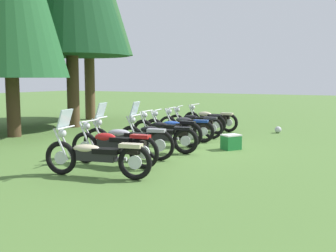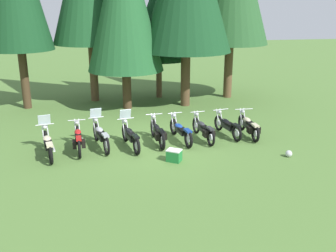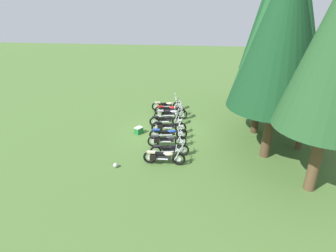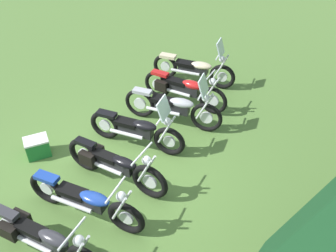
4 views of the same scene
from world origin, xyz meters
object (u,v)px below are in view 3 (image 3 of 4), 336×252
(motorcycle_5, at_px, (168,133))
(pine_tree_2, at_px, (266,45))
(motorcycle_1, at_px, (169,110))
(pine_tree_1, at_px, (296,24))
(motorcycle_3, at_px, (166,120))
(motorcycle_6, at_px, (166,140))
(motorcycle_0, at_px, (167,105))
(motorcycle_8, at_px, (163,157))
(motorcycle_4, at_px, (168,127))
(pine_tree_3, at_px, (314,72))
(motorcycle_2, at_px, (171,114))
(dropped_helmet, at_px, (115,165))
(picnic_cooler, at_px, (139,130))
(pine_tree_4, at_px, (284,31))
(motorcycle_7, at_px, (170,149))
(pine_tree_0, at_px, (267,20))

(motorcycle_5, relative_size, pine_tree_2, 0.26)
(motorcycle_1, relative_size, pine_tree_1, 0.23)
(motorcycle_3, bearing_deg, motorcycle_6, -94.60)
(motorcycle_0, height_order, motorcycle_8, motorcycle_0)
(motorcycle_4, height_order, pine_tree_3, pine_tree_3)
(motorcycle_2, height_order, motorcycle_4, motorcycle_2)
(pine_tree_3, height_order, dropped_helmet, pine_tree_3)
(motorcycle_6, relative_size, pine_tree_2, 0.25)
(motorcycle_8, bearing_deg, pine_tree_3, 18.93)
(motorcycle_0, bearing_deg, picnic_cooler, -118.62)
(pine_tree_2, distance_m, pine_tree_4, 3.27)
(motorcycle_7, bearing_deg, motorcycle_4, 86.64)
(pine_tree_2, relative_size, pine_tree_3, 1.34)
(motorcycle_5, bearing_deg, motorcycle_6, -100.90)
(motorcycle_4, relative_size, pine_tree_4, 0.22)
(motorcycle_2, height_order, picnic_cooler, motorcycle_2)
(motorcycle_6, bearing_deg, motorcycle_2, 85.00)
(motorcycle_6, height_order, pine_tree_4, pine_tree_4)
(pine_tree_2, xyz_separation_m, picnic_cooler, (1.11, -7.39, -5.31))
(motorcycle_2, height_order, motorcycle_7, motorcycle_2)
(motorcycle_8, bearing_deg, motorcycle_7, 74.45)
(pine_tree_1, relative_size, pine_tree_3, 1.47)
(motorcycle_0, distance_m, dropped_helmet, 8.67)
(motorcycle_1, relative_size, dropped_helmet, 9.38)
(motorcycle_7, distance_m, pine_tree_1, 10.81)
(motorcycle_5, height_order, pine_tree_0, pine_tree_0)
(pine_tree_3, xyz_separation_m, pine_tree_4, (1.10, -2.08, 2.10))
(picnic_cooler, bearing_deg, motorcycle_2, 144.03)
(pine_tree_3, bearing_deg, motorcycle_5, -91.89)
(pine_tree_1, distance_m, picnic_cooler, 11.64)
(pine_tree_0, bearing_deg, motorcycle_7, -33.81)
(motorcycle_8, distance_m, pine_tree_2, 8.68)
(motorcycle_1, height_order, motorcycle_2, motorcycle_2)
(motorcycle_1, distance_m, pine_tree_2, 8.02)
(pine_tree_4, bearing_deg, pine_tree_1, 158.63)
(motorcycle_2, distance_m, pine_tree_0, 9.69)
(motorcycle_2, distance_m, motorcycle_3, 1.13)
(motorcycle_6, distance_m, dropped_helmet, 3.45)
(motorcycle_8, xyz_separation_m, pine_tree_0, (-9.80, 6.22, 6.16))
(motorcycle_7, bearing_deg, motorcycle_3, 88.00)
(motorcycle_1, height_order, motorcycle_5, motorcycle_1)
(pine_tree_0, bearing_deg, pine_tree_2, -10.10)
(motorcycle_5, height_order, dropped_helmet, motorcycle_5)
(pine_tree_1, height_order, picnic_cooler, pine_tree_1)
(pine_tree_1, bearing_deg, pine_tree_3, 3.22)
(pine_tree_4, bearing_deg, motorcycle_5, -103.86)
(motorcycle_1, bearing_deg, motorcycle_4, -89.39)
(motorcycle_6, bearing_deg, dropped_helmet, -138.97)
(pine_tree_1, bearing_deg, motorcycle_3, -79.77)
(motorcycle_0, xyz_separation_m, motorcycle_8, (7.90, 0.81, -0.01))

